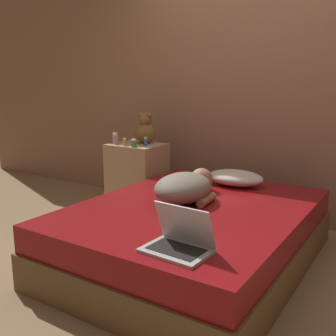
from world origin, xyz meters
TOP-DOWN VIEW (x-y plane):
  - ground_plane at (0.00, 0.00)m, footprint 12.00×12.00m
  - wall_back at (0.00, 1.23)m, footprint 8.00×0.06m
  - bed at (0.00, 0.00)m, footprint 1.46×1.91m
  - nightstand at (-1.05, 0.73)m, footprint 0.51×0.42m
  - pillow at (0.02, 0.68)m, footprint 0.47×0.34m
  - person_lying at (-0.11, 0.08)m, footprint 0.42×0.69m
  - laptop at (0.31, -0.70)m, footprint 0.35×0.25m
  - teddy_bear at (-1.01, 0.82)m, footprint 0.20×0.20m
  - bottle_amber at (-1.08, 0.58)m, footprint 0.03×0.03m
  - bottle_clear at (-1.26, 0.66)m, footprint 0.05×0.05m
  - bottle_blue at (-0.91, 0.69)m, footprint 0.03×0.03m
  - bottle_pink at (-1.22, 0.61)m, footprint 0.03×0.03m
  - bottle_green at (-0.96, 0.57)m, footprint 0.05×0.05m

SIDE VIEW (x-z plane):
  - ground_plane at x=0.00m, z-range 0.00..0.00m
  - bed at x=0.00m, z-range 0.00..0.42m
  - nightstand at x=-1.05m, z-range 0.00..0.68m
  - laptop at x=0.31m, z-range 0.36..0.59m
  - pillow at x=0.02m, z-range 0.42..0.55m
  - person_lying at x=-0.11m, z-range 0.42..0.63m
  - bottle_amber at x=-1.08m, z-range 0.68..0.75m
  - bottle_green at x=-0.96m, z-range 0.68..0.75m
  - bottle_blue at x=-0.91m, z-range 0.67..0.76m
  - bottle_pink at x=-1.22m, z-range 0.67..0.78m
  - bottle_clear at x=-1.26m, z-range 0.67..0.78m
  - teddy_bear at x=-1.01m, z-range 0.66..0.96m
  - wall_back at x=0.00m, z-range 0.00..2.60m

